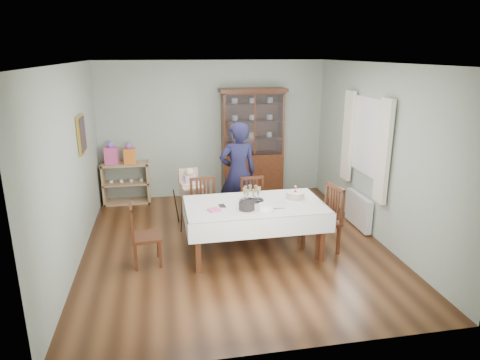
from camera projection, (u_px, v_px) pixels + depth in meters
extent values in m
plane|color=#593319|center=(235.00, 245.00, 6.59)|extent=(5.00, 5.00, 0.00)
plane|color=#9EAA99|center=(213.00, 130.00, 8.55)|extent=(4.50, 0.00, 4.50)
plane|color=#9EAA99|center=(71.00, 167.00, 5.81)|extent=(0.00, 5.00, 5.00)
plane|color=#9EAA99|center=(378.00, 153.00, 6.59)|extent=(0.00, 5.00, 5.00)
plane|color=white|center=(234.00, 63.00, 5.81)|extent=(5.00, 5.00, 0.00)
cube|color=#4D2613|center=(255.00, 207.00, 6.13)|extent=(1.91, 1.07, 0.06)
cube|color=silver|center=(255.00, 204.00, 6.12)|extent=(2.01, 1.17, 0.01)
cube|color=#4D2613|center=(252.00, 174.00, 8.72)|extent=(1.20, 0.45, 0.90)
cube|color=white|center=(255.00, 125.00, 8.23)|extent=(1.12, 0.01, 1.16)
cube|color=#4D2613|center=(253.00, 90.00, 8.23)|extent=(1.30, 0.48, 0.07)
cube|color=tan|center=(128.00, 201.00, 8.42)|extent=(0.90, 0.38, 0.04)
cube|color=tan|center=(126.00, 183.00, 8.31)|extent=(0.90, 0.38, 0.03)
cube|color=tan|center=(125.00, 164.00, 8.20)|extent=(0.90, 0.38, 0.04)
cube|color=tan|center=(104.00, 184.00, 8.24)|extent=(0.04, 0.38, 0.80)
cube|color=tan|center=(148.00, 182.00, 8.39)|extent=(0.04, 0.38, 0.80)
cube|color=gold|center=(81.00, 134.00, 6.48)|extent=(0.04, 0.48, 0.58)
cube|color=white|center=(368.00, 137.00, 6.81)|extent=(0.04, 1.02, 1.22)
cube|color=silver|center=(384.00, 152.00, 6.24)|extent=(0.07, 0.30, 1.55)
cube|color=silver|center=(348.00, 136.00, 7.41)|extent=(0.07, 0.30, 1.55)
cube|color=white|center=(359.00, 210.00, 7.16)|extent=(0.10, 0.80, 0.55)
cube|color=#4D2613|center=(205.00, 212.00, 6.73)|extent=(0.46, 0.46, 0.05)
cube|color=#4D2613|center=(203.00, 192.00, 6.83)|extent=(0.41, 0.07, 0.50)
cube|color=#4D2613|center=(255.00, 209.00, 6.89)|extent=(0.43, 0.43, 0.05)
cube|color=#4D2613|center=(252.00, 191.00, 6.99)|extent=(0.39, 0.06, 0.48)
cube|color=#4D2613|center=(146.00, 237.00, 5.88)|extent=(0.44, 0.44, 0.05)
cube|color=#4D2613|center=(131.00, 222.00, 5.76)|extent=(0.07, 0.38, 0.47)
cube|color=#4D2613|center=(322.00, 222.00, 6.25)|extent=(0.54, 0.54, 0.05)
cube|color=#4D2613|center=(334.00, 203.00, 6.25)|extent=(0.14, 0.42, 0.53)
imported|color=black|center=(238.00, 173.00, 7.21)|extent=(0.68, 0.48, 1.76)
cube|color=tan|center=(190.00, 189.00, 7.17)|extent=(0.38, 0.34, 0.23)
cube|color=tan|center=(190.00, 178.00, 7.11)|extent=(0.33, 0.12, 0.27)
cube|color=tan|center=(190.00, 185.00, 7.15)|extent=(0.37, 0.21, 0.03)
cube|color=silver|center=(190.00, 180.00, 7.13)|extent=(0.20, 0.16, 0.17)
sphere|color=beige|center=(190.00, 173.00, 7.09)|extent=(0.15, 0.15, 0.15)
cylinder|color=silver|center=(252.00, 201.00, 6.22)|extent=(0.36, 0.36, 0.01)
torus|color=silver|center=(252.00, 200.00, 6.22)|extent=(0.36, 0.36, 0.01)
cylinder|color=white|center=(295.00, 199.00, 6.31)|extent=(0.31, 0.31, 0.02)
cylinder|color=brown|center=(295.00, 195.00, 6.30)|extent=(0.26, 0.26, 0.10)
cylinder|color=silver|center=(295.00, 192.00, 6.28)|extent=(0.26, 0.26, 0.01)
cylinder|color=#F24C4C|center=(295.00, 189.00, 6.27)|extent=(0.01, 0.01, 0.07)
sphere|color=yellow|center=(296.00, 186.00, 6.26)|extent=(0.02, 0.02, 0.02)
cylinder|color=black|center=(247.00, 206.00, 5.89)|extent=(0.29, 0.29, 0.11)
cylinder|color=white|center=(266.00, 207.00, 5.85)|extent=(0.27, 0.27, 0.09)
cube|color=#E15294|center=(214.00, 210.00, 5.86)|extent=(0.19, 0.19, 0.02)
cube|color=silver|center=(276.00, 209.00, 5.93)|extent=(0.26, 0.05, 0.01)
cube|color=#E15294|center=(111.00, 156.00, 8.09)|extent=(0.26, 0.18, 0.32)
sphere|color=#E533B2|center=(110.00, 145.00, 8.03)|extent=(0.13, 0.13, 0.13)
cube|color=orange|center=(130.00, 156.00, 8.16)|extent=(0.23, 0.17, 0.29)
sphere|color=#E533B2|center=(129.00, 146.00, 8.10)|extent=(0.13, 0.13, 0.13)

